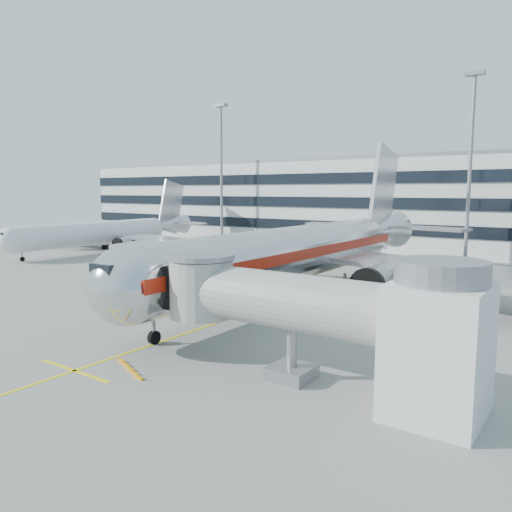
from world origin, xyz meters
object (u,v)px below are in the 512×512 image
Objects in this scene: belt_loader at (126,297)px; ramp_worker at (136,296)px; baggage_tug at (130,295)px; cargo_container_right at (122,294)px; cargo_container_front at (116,292)px; cargo_container_left at (99,289)px; main_jet at (305,251)px.

belt_loader is 1.46m from ramp_worker.
belt_loader is 0.45m from baggage_tug.
cargo_container_front is (-0.65, -0.05, 0.10)m from cargo_container_right.
cargo_container_left is at bearing 173.62° from baggage_tug.
main_jet reaches higher than baggage_tug.
baggage_tug is at bearing -6.38° from cargo_container_left.
cargo_container_front is at bearing -11.74° from cargo_container_left.
belt_loader is 2.41× the size of cargo_container_right.
main_jet is 17.97m from cargo_container_front.
baggage_tug is (-10.26, -12.94, -3.41)m from main_jet.
main_jet is at bearing 38.96° from cargo_container_left.
ramp_worker is at bearing -7.25° from cargo_container_left.
cargo_container_right is at bearing 175.22° from belt_loader.
baggage_tug is 1.61m from cargo_container_front.
main_jet is at bearing 51.58° from baggage_tug.
belt_loader is at bearing 160.19° from ramp_worker.
cargo_container_front is at bearing -174.59° from baggage_tug.
ramp_worker is (1.06, -0.21, 0.12)m from baggage_tug.
baggage_tug reaches higher than cargo_container_left.
baggage_tug is at bearing 151.42° from ramp_worker.
main_jet is 33.97× the size of cargo_container_left.
belt_loader is 1.28m from cargo_container_front.
belt_loader is 0.64m from cargo_container_right.
cargo_container_left is 6.15m from ramp_worker.
ramp_worker is at bearing -1.30° from cargo_container_front.
cargo_container_right is 2.02m from ramp_worker.
cargo_container_right is (-0.95, -0.10, 0.02)m from baggage_tug.
belt_loader is 1.72× the size of baggage_tug.
ramp_worker is (6.10, -0.78, 0.19)m from cargo_container_left.
belt_loader reaches higher than cargo_container_right.
ramp_worker is at bearing -2.56° from belt_loader.
cargo_container_front reaches higher than cargo_container_right.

